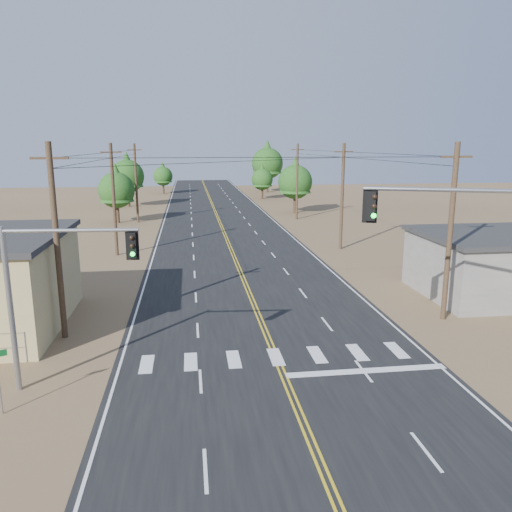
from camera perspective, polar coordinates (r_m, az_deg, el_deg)
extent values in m
plane|color=olive|center=(17.27, 7.20, -22.23)|extent=(220.00, 220.00, 0.00)
cube|color=black|center=(44.92, -2.54, -0.05)|extent=(15.00, 200.00, 0.02)
cylinder|color=gray|center=(25.58, -24.82, -9.42)|extent=(0.06, 0.06, 1.50)
cylinder|color=#4C3826|center=(26.94, -21.80, 1.36)|extent=(0.30, 0.30, 10.00)
cube|color=#4C3826|center=(26.51, -22.54, 10.29)|extent=(1.80, 0.12, 0.12)
cylinder|color=#4C3826|center=(46.39, -15.94, 6.14)|extent=(0.30, 0.30, 10.00)
cube|color=#4C3826|center=(46.14, -16.26, 11.32)|extent=(1.80, 0.12, 0.12)
cylinder|color=#4C3826|center=(66.17, -13.53, 8.07)|extent=(0.30, 0.30, 10.00)
cube|color=#4C3826|center=(66.00, -13.72, 11.70)|extent=(1.80, 0.12, 0.12)
cylinder|color=#4C3826|center=(29.80, 21.29, 2.40)|extent=(0.30, 0.30, 10.00)
cube|color=#4C3826|center=(29.41, 21.95, 10.47)|extent=(1.80, 0.12, 0.12)
cylinder|color=#4C3826|center=(48.11, 9.82, 6.65)|extent=(0.30, 0.30, 10.00)
cube|color=#4C3826|center=(47.87, 10.01, 11.66)|extent=(1.80, 0.12, 0.12)
cylinder|color=#4C3826|center=(67.38, 4.72, 8.44)|extent=(0.30, 0.30, 10.00)
cube|color=#4C3826|center=(67.21, 4.78, 12.02)|extent=(1.80, 0.12, 0.12)
cylinder|color=gray|center=(22.17, -26.19, -5.99)|extent=(0.22, 0.22, 6.51)
cylinder|color=gray|center=(21.44, -27.03, 2.31)|extent=(0.17, 0.17, 0.56)
cylinder|color=gray|center=(20.52, -20.41, 2.76)|extent=(5.18, 0.52, 0.15)
cube|color=black|center=(20.08, -13.96, 1.22)|extent=(0.35, 0.30, 1.02)
sphere|color=black|center=(19.85, -14.02, 2.05)|extent=(0.19, 0.19, 0.19)
sphere|color=black|center=(19.91, -13.97, 1.13)|extent=(0.19, 0.19, 0.19)
sphere|color=#0CE533|center=(19.98, -13.92, 0.21)|extent=(0.19, 0.19, 0.19)
cylinder|color=gray|center=(21.89, 21.82, 7.02)|extent=(6.84, 2.87, 0.18)
cube|color=black|center=(21.77, 12.99, 5.61)|extent=(0.49, 0.46, 1.25)
sphere|color=black|center=(21.58, 13.41, 6.59)|extent=(0.23, 0.23, 0.23)
sphere|color=black|center=(21.62, 13.36, 5.55)|extent=(0.23, 0.23, 0.23)
sphere|color=#0CE533|center=(21.67, 13.30, 4.51)|extent=(0.23, 0.23, 0.23)
cylinder|color=#3F2D1E|center=(66.61, -15.52, 4.84)|extent=(0.41, 0.41, 2.74)
cone|color=#204F16|center=(66.24, -15.71, 8.11)|extent=(4.26, 4.26, 4.87)
sphere|color=#204F16|center=(66.32, -15.66, 7.25)|extent=(4.57, 4.57, 4.57)
cylinder|color=#3F2D1E|center=(83.96, -14.37, 6.58)|extent=(0.45, 0.45, 3.20)
cone|color=#204F16|center=(83.64, -14.53, 9.60)|extent=(4.97, 4.97, 5.68)
sphere|color=#204F16|center=(83.70, -14.49, 8.82)|extent=(5.33, 5.33, 5.33)
cylinder|color=#3F2D1E|center=(104.93, -10.53, 7.65)|extent=(0.39, 0.39, 2.33)
cone|color=#204F16|center=(104.71, -10.60, 9.42)|extent=(3.62, 3.62, 4.14)
sphere|color=#204F16|center=(104.76, -10.59, 8.96)|extent=(3.88, 3.88, 3.88)
cylinder|color=#3F2D1E|center=(73.71, 4.45, 6.06)|extent=(0.46, 0.46, 2.98)
cone|color=#204F16|center=(73.36, 4.51, 9.27)|extent=(4.63, 4.63, 5.29)
sphere|color=#204F16|center=(73.43, 4.49, 8.43)|extent=(4.96, 4.96, 4.96)
cylinder|color=#3F2D1E|center=(93.03, 0.71, 7.26)|extent=(0.41, 0.41, 2.35)
cone|color=#204F16|center=(92.78, 0.72, 9.27)|extent=(3.66, 3.66, 4.18)
sphere|color=#204F16|center=(92.84, 0.72, 8.74)|extent=(3.92, 3.92, 3.92)
cylinder|color=#3F2D1E|center=(106.78, 1.30, 8.37)|extent=(0.49, 0.49, 3.93)
cone|color=#204F16|center=(106.52, 1.31, 11.30)|extent=(6.12, 6.12, 6.99)
sphere|color=#204F16|center=(106.56, 1.31, 10.54)|extent=(6.55, 6.55, 6.55)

